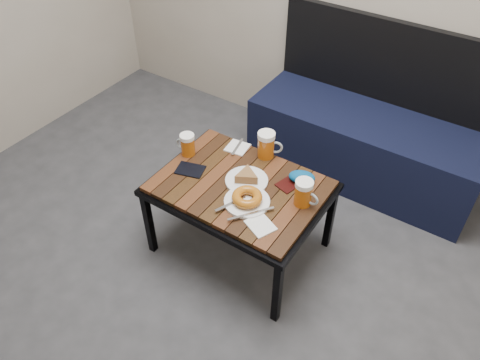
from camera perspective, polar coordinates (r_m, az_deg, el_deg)
The scene contains 12 objects.
bench at distance 3.01m, azimuth 15.07°, elevation 4.85°, with size 1.40×0.50×0.95m.
cafe_table at distance 2.33m, azimuth 0.00°, elevation -1.32°, with size 0.84×0.62×0.47m.
beer_mug_left at distance 2.46m, azimuth -6.45°, elevation 4.34°, with size 0.11×0.08×0.12m.
beer_mug_centre at distance 2.42m, azimuth 3.26°, elevation 4.32°, with size 0.14×0.12×0.15m.
beer_mug_right at distance 2.17m, azimuth 7.79°, elevation -1.56°, with size 0.13×0.09×0.14m.
plate_pie at distance 2.29m, azimuth 0.81°, elevation 0.22°, with size 0.21×0.21×0.06m.
plate_bagel at distance 2.19m, azimuth 0.85°, elevation -2.35°, with size 0.24×0.27×0.06m.
napkin_left at distance 2.51m, azimuth -0.31°, elevation 3.99°, with size 0.12×0.15×0.01m.
napkin_right at distance 2.10m, azimuth 2.52°, elevation -5.55°, with size 0.15×0.14×0.01m.
passport_navy at distance 2.39m, azimuth -6.09°, elevation 1.25°, with size 0.10×0.14×0.01m, color black.
passport_burgundy at distance 2.31m, azimuth 6.05°, elevation -0.46°, with size 0.09×0.12×0.01m, color black.
knit_pouch at distance 2.31m, azimuth 7.55°, elevation 0.35°, with size 0.13×0.08×0.06m, color navy.
Camera 1 is at (0.78, -0.61, 2.03)m, focal length 35.00 mm.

